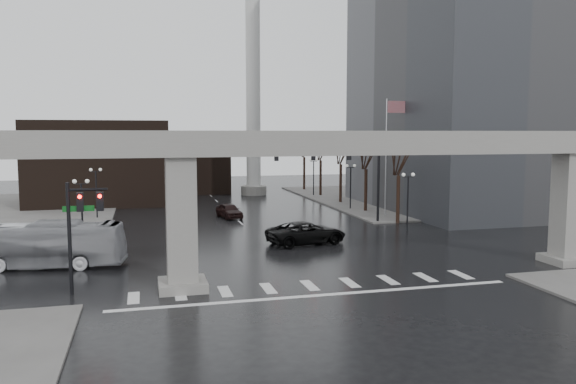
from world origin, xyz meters
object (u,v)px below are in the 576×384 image
at_px(far_car, 229,211).
at_px(signal_mast_arm, 341,163).
at_px(city_bus, 38,245).
at_px(pickup_truck, 307,233).

bearing_deg(far_car, signal_mast_arm, -45.78).
xyz_separation_m(signal_mast_arm, far_car, (-9.57, 6.58, -5.09)).
xyz_separation_m(city_bus, far_car, (14.94, 18.02, -0.74)).
distance_m(signal_mast_arm, city_bus, 27.40).
height_order(pickup_truck, city_bus, city_bus).
bearing_deg(pickup_truck, city_bus, 87.92).
bearing_deg(signal_mast_arm, city_bus, -154.97).
height_order(signal_mast_arm, far_car, signal_mast_arm).
bearing_deg(pickup_truck, signal_mast_arm, -46.77).
xyz_separation_m(pickup_truck, city_bus, (-18.75, -3.21, 0.61)).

